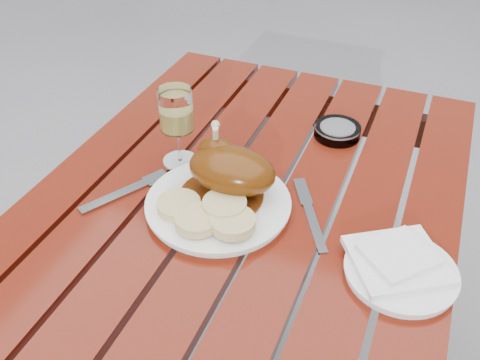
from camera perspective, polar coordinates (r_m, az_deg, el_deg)
name	(u,v)px	position (r m, az deg, el deg)	size (l,w,h in m)	color
table	(237,331)	(1.29, -0.35, -15.84)	(0.80, 1.20, 0.75)	maroon
dinner_plate	(218,204)	(1.01, -2.33, -2.62)	(0.28, 0.28, 0.02)	white
roast_duck	(229,169)	(1.01, -1.16, 1.19)	(0.18, 0.16, 0.12)	#532209
bread_dumplings	(208,213)	(0.96, -3.43, -3.54)	(0.19, 0.13, 0.03)	tan
wine_glass	(177,127)	(1.09, -6.69, 5.60)	(0.07, 0.07, 0.17)	#CCBD5D
side_plate	(401,272)	(0.93, 16.76, -9.40)	(0.19, 0.19, 0.01)	white
napkin	(397,261)	(0.92, 16.39, -8.25)	(0.15, 0.14, 0.01)	white
ashtray	(337,131)	(1.23, 10.33, 5.16)	(0.10, 0.10, 0.03)	#B2B7BC
fork	(122,193)	(1.07, -12.51, -1.41)	(0.02, 0.18, 0.01)	gray
knife	(312,219)	(1.00, 7.68, -4.13)	(0.02, 0.18, 0.01)	gray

